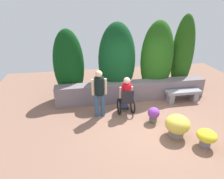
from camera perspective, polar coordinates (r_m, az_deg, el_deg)
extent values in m
plane|color=#85604F|center=(6.31, 10.02, -10.07)|extent=(11.45, 11.45, 0.00)
cube|color=slate|center=(7.56, 5.90, -0.40)|extent=(5.78, 0.49, 0.74)
ellipsoid|color=#0E3F14|center=(7.60, -12.55, 7.04)|extent=(1.15, 0.81, 2.67)
ellipsoid|color=#10451E|center=(7.55, 1.45, 8.37)|extent=(1.43, 1.00, 2.89)
ellipsoid|color=#235B16|center=(7.97, 13.00, 8.78)|extent=(1.32, 0.92, 2.93)
ellipsoid|color=#235315|center=(8.60, 19.98, 9.76)|extent=(0.92, 0.64, 3.12)
cube|color=gray|center=(7.72, 16.75, -2.45)|extent=(0.20, 0.31, 0.35)
cube|color=gray|center=(8.20, 22.94, -1.81)|extent=(0.20, 0.31, 0.35)
cube|color=gray|center=(7.86, 20.17, -0.63)|extent=(1.35, 0.36, 0.11)
cube|color=black|center=(6.56, 4.15, -3.17)|extent=(0.40, 0.40, 0.06)
cube|color=black|center=(6.30, 4.60, -2.07)|extent=(0.40, 0.04, 0.40)
cube|color=black|center=(7.03, 3.43, -4.87)|extent=(0.28, 0.12, 0.03)
torus|color=black|center=(6.62, 2.07, -5.04)|extent=(0.05, 0.56, 0.56)
torus|color=black|center=(6.72, 6.09, -4.66)|extent=(0.05, 0.56, 0.56)
cylinder|color=black|center=(6.96, 2.42, -5.61)|extent=(0.03, 0.10, 0.10)
cylinder|color=black|center=(7.02, 4.66, -5.39)|extent=(0.03, 0.10, 0.10)
cube|color=#3D4970|center=(6.60, 3.97, -1.93)|extent=(0.30, 0.40, 0.16)
cube|color=#3D4970|center=(6.93, 3.50, -3.76)|extent=(0.26, 0.14, 0.43)
cylinder|color=red|center=(6.38, 4.29, -0.40)|extent=(0.30, 0.30, 0.50)
cylinder|color=beige|center=(6.43, 2.50, -0.95)|extent=(0.08, 0.08, 0.40)
cylinder|color=beige|center=(6.52, 5.76, -0.69)|extent=(0.08, 0.08, 0.40)
sphere|color=beige|center=(6.24, 4.39, 2.60)|extent=(0.22, 0.22, 0.22)
cylinder|color=#345171|center=(6.44, -4.50, -4.73)|extent=(0.14, 0.14, 0.81)
cylinder|color=#345171|center=(6.46, -2.73, -4.59)|extent=(0.14, 0.14, 0.81)
cylinder|color=black|center=(6.14, -3.78, 1.03)|extent=(0.30, 0.30, 0.59)
cylinder|color=beige|center=(6.13, -5.63, 0.65)|extent=(0.09, 0.09, 0.53)
cylinder|color=beige|center=(6.17, -1.93, 0.91)|extent=(0.09, 0.09, 0.53)
sphere|color=beige|center=(5.99, -3.89, 4.58)|extent=(0.22, 0.22, 0.22)
cylinder|color=gray|center=(5.99, 18.27, -11.70)|extent=(0.42, 0.42, 0.26)
ellipsoid|color=#31531B|center=(5.88, 18.52, -10.18)|extent=(0.47, 0.47, 0.18)
ellipsoid|color=gold|center=(5.84, 18.62, -9.55)|extent=(0.69, 0.69, 0.51)
cylinder|color=#575F49|center=(6.43, 11.95, -8.34)|extent=(0.24, 0.24, 0.23)
ellipsoid|color=#1B491A|center=(6.34, 12.07, -7.13)|extent=(0.27, 0.27, 0.13)
ellipsoid|color=purple|center=(6.31, 12.12, -6.71)|extent=(0.37, 0.37, 0.36)
cylinder|color=slate|center=(5.91, 25.66, -13.70)|extent=(0.28, 0.28, 0.25)
ellipsoid|color=#2C6024|center=(5.82, 25.95, -12.44)|extent=(0.31, 0.31, 0.11)
ellipsoid|color=yellow|center=(5.79, 26.03, -12.08)|extent=(0.51, 0.51, 0.31)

